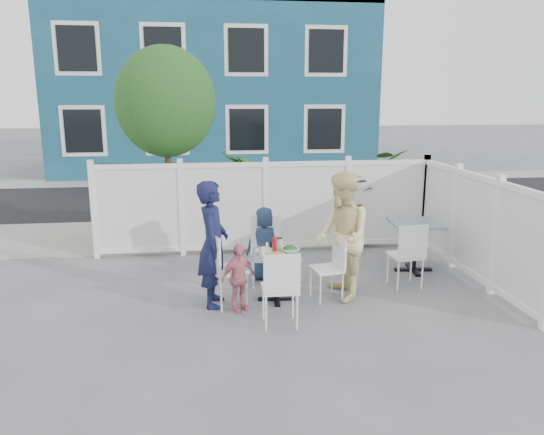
{
  "coord_description": "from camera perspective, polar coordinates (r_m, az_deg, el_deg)",
  "views": [
    {
      "loc": [
        -0.96,
        -6.57,
        2.73
      ],
      "look_at": [
        -0.03,
        0.53,
        1.06
      ],
      "focal_mm": 35.0,
      "sensor_mm": 36.0,
      "label": 1
    }
  ],
  "objects": [
    {
      "name": "pepper_shaker",
      "position": [
        7.31,
        -0.1,
        -2.92
      ],
      "size": [
        0.03,
        0.03,
        0.08
      ],
      "primitive_type": "cylinder",
      "color": "black",
      "rests_on": "main_table"
    },
    {
      "name": "utility_cabinet",
      "position": [
        10.9,
        -16.19,
        1.65
      ],
      "size": [
        0.75,
        0.57,
        1.32
      ],
      "primitive_type": "cube",
      "rotation": [
        0.0,
        0.0,
        -0.09
      ],
      "color": "yellow",
      "rests_on": "ground"
    },
    {
      "name": "boy",
      "position": [
        7.94,
        -0.82,
        -2.79
      ],
      "size": [
        0.55,
        0.37,
        1.1
      ],
      "primitive_type": "imported",
      "rotation": [
        0.0,
        0.0,
        3.18
      ],
      "color": "navy",
      "rests_on": "ground"
    },
    {
      "name": "spare_table",
      "position": [
        8.56,
        15.16,
        -1.63
      ],
      "size": [
        0.82,
        0.82,
        0.8
      ],
      "rotation": [
        0.0,
        0.0,
        -0.1
      ],
      "color": "#456878",
      "rests_on": "ground"
    },
    {
      "name": "woman",
      "position": [
        7.17,
        7.56,
        -2.04
      ],
      "size": [
        0.7,
        0.88,
        1.74
      ],
      "primitive_type": "imported",
      "rotation": [
        0.0,
        0.0,
        -1.52
      ],
      "color": "#E7CC4B",
      "rests_on": "ground"
    },
    {
      "name": "chair_spare",
      "position": [
        7.8,
        14.48,
        -3.51
      ],
      "size": [
        0.47,
        0.45,
        0.95
      ],
      "rotation": [
        0.0,
        0.0,
        0.08
      ],
      "color": "white",
      "rests_on": "ground"
    },
    {
      "name": "ground",
      "position": [
        7.18,
        0.83,
        -9.23
      ],
      "size": [
        80.0,
        80.0,
        0.0
      ],
      "primitive_type": "plane",
      "color": "slate"
    },
    {
      "name": "tree",
      "position": [
        9.89,
        -11.38,
        12.06
      ],
      "size": [
        1.8,
        1.62,
        3.59
      ],
      "color": "#382316",
      "rests_on": "ground"
    },
    {
      "name": "potted_shrub_a",
      "position": [
        9.87,
        -3.21,
        2.16
      ],
      "size": [
        1.22,
        1.22,
        1.72
      ],
      "primitive_type": "imported",
      "rotation": [
        0.0,
        0.0,
        1.9
      ],
      "color": "#164416",
      "rests_on": "ground"
    },
    {
      "name": "chair_back",
      "position": [
        7.79,
        -0.65,
        -2.91
      ],
      "size": [
        0.49,
        0.47,
        1.0
      ],
      "rotation": [
        0.0,
        0.0,
        3.06
      ],
      "color": "white",
      "rests_on": "ground"
    },
    {
      "name": "toddler",
      "position": [
        6.83,
        -3.64,
        -6.45
      ],
      "size": [
        0.56,
        0.46,
        0.89
      ],
      "primitive_type": "imported",
      "rotation": [
        0.0,
        0.0,
        0.57
      ],
      "color": "#D7788D",
      "rests_on": "ground"
    },
    {
      "name": "plate_main",
      "position": [
        6.94,
        0.53,
        -4.07
      ],
      "size": [
        0.25,
        0.25,
        0.02
      ],
      "primitive_type": "cylinder",
      "color": "white",
      "rests_on": "main_table"
    },
    {
      "name": "man",
      "position": [
        6.93,
        -6.36,
        -2.86
      ],
      "size": [
        0.46,
        0.65,
        1.66
      ],
      "primitive_type": "imported",
      "rotation": [
        0.0,
        0.0,
        1.46
      ],
      "color": "#13183D",
      "rests_on": "ground"
    },
    {
      "name": "fence_right",
      "position": [
        8.42,
        20.89,
        -1.13
      ],
      "size": [
        0.08,
        3.66,
        1.6
      ],
      "rotation": [
        0.0,
        0.0,
        1.57
      ],
      "color": "white",
      "rests_on": "ground"
    },
    {
      "name": "chair_near",
      "position": [
        6.29,
        0.95,
        -7.15
      ],
      "size": [
        0.44,
        0.42,
        0.94
      ],
      "rotation": [
        0.0,
        0.0,
        -0.02
      ],
      "color": "white",
      "rests_on": "ground"
    },
    {
      "name": "potted_shrub_b",
      "position": [
        10.18,
        9.42,
        2.41
      ],
      "size": [
        2.05,
        1.98,
        1.74
      ],
      "primitive_type": "imported",
      "rotation": [
        0.0,
        0.0,
        0.56
      ],
      "color": "#164416",
      "rests_on": "ground"
    },
    {
      "name": "coffee_cup_a",
      "position": [
        6.96,
        -1.11,
        -3.54
      ],
      "size": [
        0.08,
        0.08,
        0.12
      ],
      "primitive_type": "cylinder",
      "color": "beige",
      "rests_on": "main_table"
    },
    {
      "name": "salad_bowl",
      "position": [
        7.09,
        1.95,
        -3.49
      ],
      "size": [
        0.25,
        0.25,
        0.06
      ],
      "primitive_type": "imported",
      "color": "white",
      "rests_on": "main_table"
    },
    {
      "name": "chair_right",
      "position": [
        7.23,
        6.47,
        -4.85
      ],
      "size": [
        0.45,
        0.46,
        0.88
      ],
      "rotation": [
        0.0,
        0.0,
        1.75
      ],
      "color": "white",
      "rests_on": "ground"
    },
    {
      "name": "street",
      "position": [
        14.36,
        -3.45,
        2.14
      ],
      "size": [
        24.0,
        5.0,
        0.01
      ],
      "primitive_type": "cube",
      "color": "black",
      "rests_on": "ground"
    },
    {
      "name": "coffee_cup_b",
      "position": [
        7.29,
        0.8,
        -2.76
      ],
      "size": [
        0.09,
        0.09,
        0.13
      ],
      "primitive_type": "cylinder",
      "color": "beige",
      "rests_on": "main_table"
    },
    {
      "name": "far_sidewalk",
      "position": [
        17.41,
        -4.17,
        4.07
      ],
      "size": [
        24.0,
        1.6,
        0.01
      ],
      "primitive_type": "cube",
      "color": "gray",
      "rests_on": "ground"
    },
    {
      "name": "salt_shaker",
      "position": [
        7.28,
        -0.55,
        -3.0
      ],
      "size": [
        0.03,
        0.03,
        0.08
      ],
      "primitive_type": "cylinder",
      "color": "white",
      "rests_on": "main_table"
    },
    {
      "name": "fence_back",
      "position": [
        9.24,
        -0.67,
        0.96
      ],
      "size": [
        5.86,
        0.08,
        1.6
      ],
      "color": "white",
      "rests_on": "ground"
    },
    {
      "name": "chair_left",
      "position": [
        6.95,
        -5.49,
        -5.02
      ],
      "size": [
        0.57,
        0.58,
        0.98
      ],
      "rotation": [
        0.0,
        0.0,
        -1.17
      ],
      "color": "white",
      "rests_on": "ground"
    },
    {
      "name": "plate_side",
      "position": [
        7.13,
        -0.89,
        -3.59
      ],
      "size": [
        0.24,
        0.24,
        0.02
      ],
      "primitive_type": "cylinder",
      "color": "white",
      "rests_on": "main_table"
    },
    {
      "name": "main_table",
      "position": [
        7.11,
        0.47,
        -4.97
      ],
      "size": [
        0.67,
        0.67,
        0.67
      ],
      "rotation": [
        0.0,
        0.0,
        -0.06
      ],
      "color": "#456878",
      "rests_on": "ground"
    },
    {
      "name": "near_sidewalk",
      "position": [
        10.76,
        -2.06,
        -1.56
      ],
      "size": [
        24.0,
        2.6,
        0.01
      ],
      "primitive_type": "cube",
      "color": "gray",
      "rests_on": "ground"
    },
    {
      "name": "ketchup_bottle",
      "position": [
        7.08,
        0.29,
        -2.98
      ],
      "size": [
        0.06,
        0.06,
        0.19
      ],
      "primitive_type": "cylinder",
      "color": "#AC0D13",
      "rests_on": "main_table"
    },
    {
      "name": "building",
      "position": [
        20.57,
        -6.31,
        13.79
      ],
      "size": [
        11.0,
        6.0,
        6.0
      ],
      "color": "navy",
      "rests_on": "ground"
    }
  ]
}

